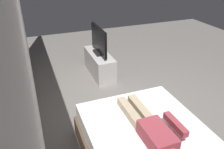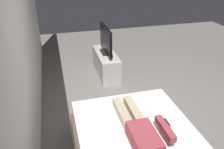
{
  "view_description": "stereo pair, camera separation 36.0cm",
  "coord_description": "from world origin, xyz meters",
  "px_view_note": "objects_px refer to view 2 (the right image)",
  "views": [
    {
      "loc": [
        -2.69,
        1.6,
        2.44
      ],
      "look_at": [
        0.37,
        0.42,
        0.69
      ],
      "focal_mm": 36.64,
      "sensor_mm": 36.0,
      "label": 1
    },
    {
      "loc": [
        -2.8,
        1.26,
        2.44
      ],
      "look_at": [
        0.37,
        0.42,
        0.69
      ],
      "focal_mm": 36.64,
      "sensor_mm": 36.0,
      "label": 2
    }
  ],
  "objects_px": {
    "person": "(141,132)",
    "tv_stand": "(106,63)",
    "tv": "(106,41)",
    "remote": "(166,122)"
  },
  "relations": [
    {
      "from": "tv_stand",
      "to": "tv",
      "type": "height_order",
      "value": "tv"
    },
    {
      "from": "tv_stand",
      "to": "person",
      "type": "bearing_deg",
      "value": 175.21
    },
    {
      "from": "remote",
      "to": "tv_stand",
      "type": "xyz_separation_m",
      "value": [
        2.51,
        0.18,
        -0.3
      ]
    },
    {
      "from": "person",
      "to": "tv",
      "type": "relative_size",
      "value": 1.43
    },
    {
      "from": "remote",
      "to": "tv_stand",
      "type": "height_order",
      "value": "remote"
    },
    {
      "from": "remote",
      "to": "tv_stand",
      "type": "relative_size",
      "value": 0.14
    },
    {
      "from": "person",
      "to": "tv_stand",
      "type": "relative_size",
      "value": 1.15
    },
    {
      "from": "tv",
      "to": "tv_stand",
      "type": "bearing_deg",
      "value": 90.0
    },
    {
      "from": "person",
      "to": "tv_stand",
      "type": "bearing_deg",
      "value": -4.79
    },
    {
      "from": "person",
      "to": "tv_stand",
      "type": "height_order",
      "value": "person"
    }
  ]
}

